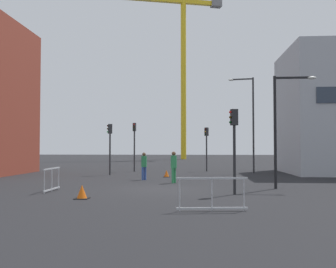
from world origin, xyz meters
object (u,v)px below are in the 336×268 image
Objects in this scene: streetlamp_tall at (250,116)px; traffic_light_median at (234,137)px; streetlamp_short at (282,119)px; traffic_light_crosswalk at (110,141)px; pedestrian_walking at (144,164)px; construction_crane at (181,53)px; pedestrian_waiting at (174,165)px; traffic_light_corner at (134,139)px; traffic_light_island at (206,142)px; traffic_cone_striped at (167,174)px; traffic_cone_on_verge at (82,192)px.

streetlamp_tall is 2.06× the size of traffic_light_median.
streetlamp_short is 1.49× the size of traffic_light_crosswalk.
streetlamp_tall is at bearing 42.42° from pedestrian_walking.
traffic_light_median is at bearing -137.62° from streetlamp_short.
pedestrian_waiting is at bearing -88.58° from construction_crane.
traffic_light_corner is 1.09× the size of traffic_light_crosswalk.
streetlamp_short reaches higher than traffic_light_median.
traffic_light_crosswalk is 8.55m from traffic_light_island.
streetlamp_short is 9.68m from traffic_cone_striped.
construction_crane is at bearing 83.61° from traffic_light_crosswalk.
construction_crane is 41.04m from traffic_cone_striped.
streetlamp_short reaches higher than traffic_cone_striped.
traffic_light_corner is 8.38m from pedestrian_walking.
traffic_cone_striped is (-6.33, -4.55, -4.26)m from streetlamp_tall.
traffic_cone_on_verge is at bearing -103.29° from traffic_cone_striped.
pedestrian_walking is at bearing -117.56° from traffic_cone_striped.
construction_crane reaches higher than traffic_cone_striped.
construction_crane is at bearing 91.42° from pedestrian_waiting.
streetlamp_short is at bearing -90.80° from streetlamp_tall.
traffic_light_median is at bearing -59.38° from pedestrian_waiting.
traffic_cone_on_verge is (-8.89, -15.38, -4.22)m from streetlamp_tall.
pedestrian_walking is at bearing 136.52° from pedestrian_waiting.
traffic_light_crosswalk is at bearing 126.52° from traffic_light_median.
pedestrian_walking is at bearing -115.96° from traffic_light_island.
traffic_light_median is 8.41m from pedestrian_walking.
construction_crane is 51.06m from traffic_cone_on_verge.
traffic_light_corner is 4.22m from traffic_light_crosswalk.
traffic_light_crosswalk is (-1.16, -4.05, -0.21)m from traffic_light_corner.
traffic_light_median is 7.72× the size of traffic_cone_striped.
streetlamp_tall reaches higher than traffic_cone_on_verge.
streetlamp_tall is at bearing -78.46° from construction_crane.
traffic_cone_on_verge is at bearing -107.87° from traffic_light_island.
traffic_light_corner is at bearing 114.59° from traffic_light_median.
pedestrian_walking reaches higher than traffic_cone_on_verge.
streetlamp_short is 1.51× the size of traffic_light_median.
streetlamp_short is at bearing 42.38° from traffic_light_median.
traffic_cone_on_verge is (-1.33, -8.47, -0.74)m from pedestrian_walking.
streetlamp_tall is 4.26m from traffic_light_island.
pedestrian_walking is 8.61m from traffic_cone_on_verge.
traffic_light_median reaches higher than pedestrian_walking.
traffic_light_corner reaches higher than traffic_light_median.
traffic_light_island reaches higher than pedestrian_walking.
streetlamp_tall is 15.87× the size of traffic_cone_striped.
traffic_light_corner is 10.68m from pedestrian_waiting.
pedestrian_waiting is (-5.46, 2.53, -2.38)m from streetlamp_short.
traffic_light_island is at bearing -84.04° from construction_crane.
traffic_light_island reaches higher than traffic_cone_striped.
traffic_light_island is 2.16× the size of pedestrian_walking.
traffic_light_crosswalk is 5.19m from pedestrian_walking.
traffic_cone_striped is at bearing 76.71° from traffic_cone_on_verge.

